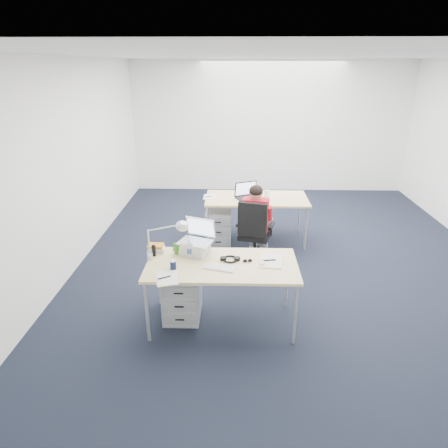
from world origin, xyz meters
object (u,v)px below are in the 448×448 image
(headphones, at_px, (230,259))
(dark_laptop, at_px, (249,191))
(desk_near, at_px, (222,268))
(computer_mouse, at_px, (262,263))
(far_cup, at_px, (267,194))
(silver_laptop, at_px, (195,238))
(drawer_pedestal_near, at_px, (182,294))
(sunglasses, at_px, (247,261))
(desk_lamp, at_px, (162,240))
(can_koozie, at_px, (173,265))
(seated_person, at_px, (256,222))
(cordless_phone, at_px, (154,251))
(desk_far, at_px, (256,200))
(water_bottle, at_px, (190,249))
(drawer_pedestal_far, at_px, (219,226))
(wireless_keyboard, at_px, (220,268))
(office_chair, at_px, (254,246))
(bear_figurine, at_px, (176,248))
(book_stack, at_px, (156,248))

(headphones, relative_size, dark_laptop, 0.60)
(desk_near, xyz_separation_m, computer_mouse, (0.42, -0.00, 0.06))
(far_cup, bearing_deg, silver_laptop, -114.30)
(drawer_pedestal_near, xyz_separation_m, sunglasses, (0.72, -0.06, 0.47))
(drawer_pedestal_near, bearing_deg, desk_lamp, -172.72)
(far_cup, bearing_deg, can_koozie, -114.82)
(seated_person, distance_m, computer_mouse, 1.61)
(desk_near, relative_size, dark_laptop, 4.39)
(cordless_phone, bearing_deg, desk_far, 78.96)
(desk_far, bearing_deg, dark_laptop, -157.04)
(water_bottle, distance_m, far_cup, 2.38)
(drawer_pedestal_far, distance_m, wireless_keyboard, 2.31)
(water_bottle, bearing_deg, drawer_pedestal_near, -160.03)
(office_chair, distance_m, wireless_keyboard, 1.66)
(drawer_pedestal_near, xyz_separation_m, cordless_phone, (-0.30, 0.05, 0.52))
(office_chair, bearing_deg, drawer_pedestal_far, 142.21)
(desk_far, distance_m, wireless_keyboard, 2.41)
(desk_far, xyz_separation_m, computer_mouse, (-0.05, -2.27, 0.06))
(desk_far, distance_m, office_chair, 0.92)
(drawer_pedestal_far, height_order, bear_figurine, bear_figurine)
(desk_near, distance_m, water_bottle, 0.41)
(seated_person, bearing_deg, drawer_pedestal_far, 147.82)
(dark_laptop, bearing_deg, wireless_keyboard, -123.47)
(silver_laptop, bearing_deg, desk_far, 90.39)
(water_bottle, bearing_deg, office_chair, 59.15)
(office_chair, height_order, water_bottle, office_chair)
(desk_lamp, height_order, far_cup, desk_lamp)
(office_chair, relative_size, dark_laptop, 2.68)
(computer_mouse, xyz_separation_m, headphones, (-0.34, 0.09, 0.00))
(desk_near, bearing_deg, cordless_phone, 167.65)
(bear_figurine, relative_size, far_cup, 1.27)
(silver_laptop, bearing_deg, book_stack, -163.78)
(desk_near, xyz_separation_m, headphones, (0.09, 0.09, 0.06))
(can_koozie, bearing_deg, water_bottle, 63.22)
(wireless_keyboard, distance_m, bear_figurine, 0.60)
(cordless_phone, distance_m, sunglasses, 1.03)
(seated_person, height_order, headphones, seated_person)
(computer_mouse, bearing_deg, headphones, 173.08)
(office_chair, bearing_deg, headphones, -88.46)
(drawer_pedestal_near, height_order, book_stack, book_stack)
(can_koozie, distance_m, book_stack, 0.49)
(silver_laptop, bearing_deg, sunglasses, 2.98)
(water_bottle, xyz_separation_m, cordless_phone, (-0.40, 0.01, -0.03))
(silver_laptop, distance_m, computer_mouse, 0.78)
(drawer_pedestal_near, distance_m, wireless_keyboard, 0.67)
(sunglasses, bearing_deg, wireless_keyboard, -162.91)
(can_koozie, bearing_deg, drawer_pedestal_near, 79.99)
(computer_mouse, relative_size, water_bottle, 0.48)
(computer_mouse, xyz_separation_m, book_stack, (-1.17, 0.29, 0.02))
(drawer_pedestal_near, height_order, far_cup, far_cup)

